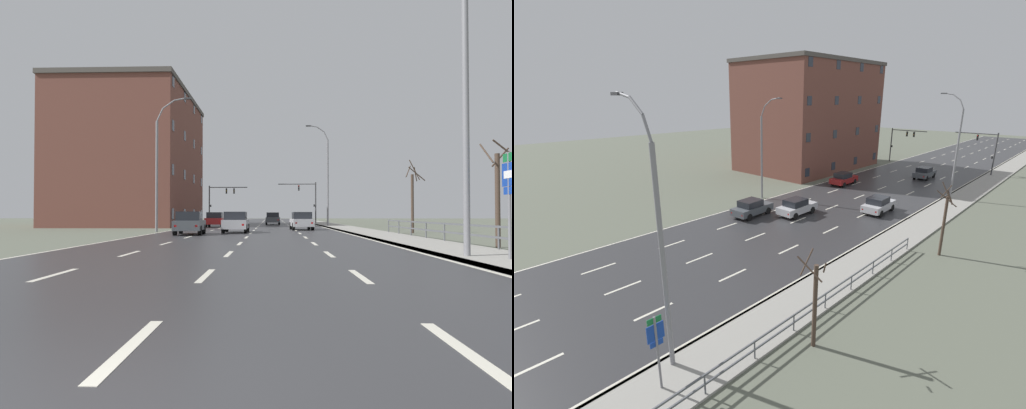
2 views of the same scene
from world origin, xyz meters
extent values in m
cube|color=#5B6051|center=(0.00, 48.00, -0.06)|extent=(160.00, 160.00, 0.12)
cube|color=#303033|center=(0.00, 60.00, 0.01)|extent=(14.00, 120.00, 0.02)
cube|color=beige|center=(-3.50, 12.80, 0.02)|extent=(0.16, 2.20, 0.01)
cube|color=beige|center=(-3.50, 18.20, 0.02)|extent=(0.16, 2.20, 0.01)
cube|color=beige|center=(-3.50, 23.60, 0.02)|extent=(0.16, 2.20, 0.01)
cube|color=beige|center=(-3.50, 29.00, 0.02)|extent=(0.16, 2.20, 0.01)
cube|color=beige|center=(-3.50, 34.40, 0.02)|extent=(0.16, 2.20, 0.01)
cube|color=beige|center=(-3.50, 39.80, 0.02)|extent=(0.16, 2.20, 0.01)
cube|color=beige|center=(-3.50, 45.20, 0.02)|extent=(0.16, 2.20, 0.01)
cube|color=beige|center=(-3.50, 50.60, 0.02)|extent=(0.16, 2.20, 0.01)
cube|color=beige|center=(-3.50, 56.00, 0.02)|extent=(0.16, 2.20, 0.01)
cube|color=beige|center=(-3.50, 61.40, 0.02)|extent=(0.16, 2.20, 0.01)
cube|color=beige|center=(-3.50, 66.80, 0.02)|extent=(0.16, 2.20, 0.01)
cube|color=beige|center=(-3.50, 72.20, 0.02)|extent=(0.16, 2.20, 0.01)
cube|color=beige|center=(-3.50, 77.60, 0.02)|extent=(0.16, 2.20, 0.01)
cube|color=beige|center=(-3.50, 83.00, 0.02)|extent=(0.16, 2.20, 0.01)
cube|color=beige|center=(-3.50, 88.40, 0.02)|extent=(0.16, 2.20, 0.01)
cube|color=beige|center=(-3.50, 93.80, 0.02)|extent=(0.16, 2.20, 0.01)
cube|color=beige|center=(-3.50, 99.20, 0.02)|extent=(0.16, 2.20, 0.01)
cube|color=beige|center=(-3.50, 104.60, 0.02)|extent=(0.16, 2.20, 0.01)
cube|color=beige|center=(-3.50, 110.00, 0.02)|extent=(0.16, 2.20, 0.01)
cube|color=beige|center=(-3.50, 115.40, 0.02)|extent=(0.16, 2.20, 0.01)
cube|color=beige|center=(0.00, 12.80, 0.02)|extent=(0.16, 2.20, 0.01)
cube|color=beige|center=(0.00, 18.20, 0.02)|extent=(0.16, 2.20, 0.01)
cube|color=beige|center=(0.00, 23.60, 0.02)|extent=(0.16, 2.20, 0.01)
cube|color=beige|center=(0.00, 29.00, 0.02)|extent=(0.16, 2.20, 0.01)
cube|color=beige|center=(0.00, 34.40, 0.02)|extent=(0.16, 2.20, 0.01)
cube|color=beige|center=(0.00, 39.80, 0.02)|extent=(0.16, 2.20, 0.01)
cube|color=beige|center=(0.00, 45.20, 0.02)|extent=(0.16, 2.20, 0.01)
cube|color=beige|center=(0.00, 50.60, 0.02)|extent=(0.16, 2.20, 0.01)
cube|color=beige|center=(0.00, 56.00, 0.02)|extent=(0.16, 2.20, 0.01)
cube|color=beige|center=(0.00, 61.40, 0.02)|extent=(0.16, 2.20, 0.01)
cube|color=beige|center=(0.00, 66.80, 0.02)|extent=(0.16, 2.20, 0.01)
cube|color=beige|center=(0.00, 72.20, 0.02)|extent=(0.16, 2.20, 0.01)
cube|color=beige|center=(0.00, 77.60, 0.02)|extent=(0.16, 2.20, 0.01)
cube|color=beige|center=(0.00, 83.00, 0.02)|extent=(0.16, 2.20, 0.01)
cube|color=beige|center=(0.00, 88.40, 0.02)|extent=(0.16, 2.20, 0.01)
cube|color=beige|center=(0.00, 93.80, 0.02)|extent=(0.16, 2.20, 0.01)
cube|color=beige|center=(0.00, 99.20, 0.02)|extent=(0.16, 2.20, 0.01)
cube|color=beige|center=(0.00, 104.60, 0.02)|extent=(0.16, 2.20, 0.01)
cube|color=beige|center=(0.00, 110.00, 0.02)|extent=(0.16, 2.20, 0.01)
cube|color=beige|center=(0.00, 115.40, 0.02)|extent=(0.16, 2.20, 0.01)
cube|color=beige|center=(3.50, 7.40, 0.02)|extent=(0.16, 2.20, 0.01)
cube|color=beige|center=(3.50, 12.80, 0.02)|extent=(0.16, 2.20, 0.01)
cube|color=beige|center=(3.50, 18.20, 0.02)|extent=(0.16, 2.20, 0.01)
cube|color=beige|center=(3.50, 23.60, 0.02)|extent=(0.16, 2.20, 0.01)
cube|color=beige|center=(3.50, 29.00, 0.02)|extent=(0.16, 2.20, 0.01)
cube|color=beige|center=(3.50, 34.40, 0.02)|extent=(0.16, 2.20, 0.01)
cube|color=beige|center=(3.50, 39.80, 0.02)|extent=(0.16, 2.20, 0.01)
cube|color=beige|center=(3.50, 45.20, 0.02)|extent=(0.16, 2.20, 0.01)
cube|color=beige|center=(3.50, 50.60, 0.02)|extent=(0.16, 2.20, 0.01)
cube|color=beige|center=(3.50, 56.00, 0.02)|extent=(0.16, 2.20, 0.01)
cube|color=beige|center=(3.50, 61.40, 0.02)|extent=(0.16, 2.20, 0.01)
cube|color=beige|center=(3.50, 66.80, 0.02)|extent=(0.16, 2.20, 0.01)
cube|color=beige|center=(3.50, 72.20, 0.02)|extent=(0.16, 2.20, 0.01)
cube|color=beige|center=(3.50, 77.60, 0.02)|extent=(0.16, 2.20, 0.01)
cube|color=beige|center=(3.50, 83.00, 0.02)|extent=(0.16, 2.20, 0.01)
cube|color=beige|center=(3.50, 88.40, 0.02)|extent=(0.16, 2.20, 0.01)
cube|color=beige|center=(3.50, 93.80, 0.02)|extent=(0.16, 2.20, 0.01)
cube|color=beige|center=(3.50, 99.20, 0.02)|extent=(0.16, 2.20, 0.01)
cube|color=beige|center=(3.50, 104.60, 0.02)|extent=(0.16, 2.20, 0.01)
cube|color=beige|center=(3.50, 110.00, 0.02)|extent=(0.16, 2.20, 0.01)
cube|color=beige|center=(3.50, 115.40, 0.02)|extent=(0.16, 2.20, 0.01)
cube|color=beige|center=(6.85, 60.00, 0.02)|extent=(0.16, 120.00, 0.01)
cube|color=beige|center=(-6.85, 60.00, 0.02)|extent=(0.16, 120.00, 0.01)
cube|color=gray|center=(8.50, 60.00, 0.06)|extent=(3.00, 120.00, 0.12)
cube|color=slate|center=(7.08, 60.00, 0.06)|extent=(0.16, 120.00, 0.12)
cube|color=#515459|center=(9.85, 16.50, 0.95)|extent=(0.06, 25.65, 0.08)
cube|color=#515459|center=(9.85, 16.50, 0.55)|extent=(0.06, 25.65, 0.08)
cylinder|color=#515459|center=(9.85, 11.37, 0.50)|extent=(0.07, 0.07, 1.00)
cylinder|color=#515459|center=(9.85, 13.93, 0.50)|extent=(0.07, 0.07, 1.00)
cylinder|color=#515459|center=(9.85, 16.50, 0.50)|extent=(0.07, 0.07, 1.00)
cylinder|color=#515459|center=(9.85, 19.06, 0.50)|extent=(0.07, 0.07, 1.00)
cylinder|color=#515459|center=(9.85, 21.63, 0.50)|extent=(0.07, 0.07, 1.00)
cylinder|color=#515459|center=(9.85, 24.19, 0.50)|extent=(0.07, 0.07, 1.00)
cylinder|color=#515459|center=(9.85, 26.76, 0.50)|extent=(0.07, 0.07, 1.00)
cylinder|color=#515459|center=(9.85, 29.32, 0.50)|extent=(0.07, 0.07, 1.00)
cylinder|color=slate|center=(7.60, 11.38, 4.62)|extent=(0.20, 0.20, 9.23)
cylinder|color=slate|center=(7.39, 11.38, 9.68)|extent=(0.52, 0.11, 0.94)
cylinder|color=slate|center=(6.78, 11.38, 10.41)|extent=(0.87, 0.11, 0.66)
cylinder|color=slate|center=(5.89, 11.38, 10.78)|extent=(0.99, 0.11, 0.28)
cube|color=#333335|center=(5.40, 11.38, 10.82)|extent=(0.56, 0.24, 0.12)
cylinder|color=slate|center=(7.60, 45.80, 4.77)|extent=(0.20, 0.20, 9.53)
cylinder|color=slate|center=(7.40, 45.80, 9.96)|extent=(0.50, 0.11, 0.89)
cylinder|color=slate|center=(6.82, 45.80, 10.65)|extent=(0.83, 0.11, 0.63)
cylinder|color=slate|center=(5.98, 45.80, 11.00)|extent=(0.94, 0.11, 0.27)
cube|color=#333335|center=(5.52, 45.80, 11.03)|extent=(0.56, 0.24, 0.12)
cylinder|color=slate|center=(-7.60, 32.03, 4.39)|extent=(0.20, 0.20, 8.77)
cylinder|color=slate|center=(-7.37, 32.03, 9.28)|extent=(0.57, 0.11, 1.05)
cylinder|color=slate|center=(-6.68, 32.03, 10.10)|extent=(0.97, 0.11, 0.73)
cylinder|color=slate|center=(-5.68, 32.03, 10.51)|extent=(1.11, 0.11, 0.30)
cube|color=#333335|center=(-5.13, 32.03, 10.56)|extent=(0.56, 0.24, 0.12)
cylinder|color=slate|center=(8.40, 10.40, 1.61)|extent=(0.09, 0.09, 3.22)
cube|color=#146633|center=(8.38, 10.40, 3.07)|extent=(0.03, 0.56, 0.24)
cube|color=#143899|center=(8.38, 10.40, 2.57)|extent=(0.03, 0.68, 0.68)
cube|color=white|center=(8.36, 10.40, 2.57)|extent=(0.01, 0.44, 0.22)
cube|color=#143899|center=(8.38, 10.40, 2.10)|extent=(0.03, 0.52, 0.22)
cylinder|color=#38383A|center=(7.90, 62.20, 3.00)|extent=(0.18, 0.18, 5.99)
cylinder|color=#38383A|center=(5.18, 62.20, 5.74)|extent=(5.45, 0.12, 0.12)
cube|color=black|center=(5.45, 62.20, 5.19)|extent=(0.20, 0.28, 0.80)
sphere|color=red|center=(5.45, 62.05, 5.45)|extent=(0.14, 0.14, 0.14)
sphere|color=#2D2D2D|center=(5.45, 62.05, 5.19)|extent=(0.14, 0.14, 0.14)
sphere|color=#2D2D2D|center=(5.45, 62.05, 4.93)|extent=(0.14, 0.14, 0.14)
cube|color=black|center=(7.68, 62.15, 2.60)|extent=(0.18, 0.12, 0.32)
cylinder|color=#38383A|center=(-7.90, 63.75, 2.81)|extent=(0.18, 0.18, 5.62)
cylinder|color=#38383A|center=(-5.03, 63.75, 5.37)|extent=(5.74, 0.12, 0.12)
cube|color=black|center=(-5.32, 63.75, 4.82)|extent=(0.20, 0.28, 0.80)
sphere|color=#2D2D2D|center=(-5.32, 63.60, 5.08)|extent=(0.14, 0.14, 0.14)
sphere|color=#F2AD19|center=(-5.32, 63.60, 4.82)|extent=(0.14, 0.14, 0.14)
sphere|color=#2D2D2D|center=(-5.32, 63.60, 4.56)|extent=(0.14, 0.14, 0.14)
cube|color=black|center=(-4.17, 63.75, 4.82)|extent=(0.20, 0.28, 0.80)
sphere|color=#2D2D2D|center=(-4.17, 63.60, 5.08)|extent=(0.14, 0.14, 0.14)
sphere|color=#F2AD19|center=(-4.17, 63.60, 4.82)|extent=(0.14, 0.14, 0.14)
sphere|color=#2D2D2D|center=(-4.17, 63.60, 4.56)|extent=(0.14, 0.14, 0.14)
cube|color=black|center=(-7.68, 63.70, 2.60)|extent=(0.18, 0.12, 0.32)
cube|color=#474C51|center=(-4.03, 27.14, 0.65)|extent=(1.97, 4.18, 0.64)
cube|color=black|center=(-4.02, 26.89, 1.27)|extent=(1.66, 2.08, 0.60)
cube|color=slate|center=(-4.07, 27.84, 1.25)|extent=(1.41, 0.15, 0.51)
cylinder|color=black|center=(-3.29, 28.45, 0.33)|extent=(0.25, 0.67, 0.66)
cylinder|color=black|center=(-4.90, 28.37, 0.33)|extent=(0.25, 0.67, 0.66)
cylinder|color=black|center=(-3.16, 25.91, 0.33)|extent=(0.25, 0.67, 0.66)
cylinder|color=black|center=(-4.77, 25.83, 0.33)|extent=(0.25, 0.67, 0.66)
cube|color=red|center=(-4.59, 25.08, 0.65)|extent=(0.16, 0.05, 0.14)
cube|color=red|center=(-3.27, 25.15, 0.65)|extent=(0.16, 0.05, 0.14)
cube|color=#474C51|center=(1.62, 54.24, 0.65)|extent=(1.77, 4.10, 0.64)
cube|color=black|center=(1.62, 53.99, 1.27)|extent=(1.56, 2.00, 0.60)
cube|color=slate|center=(1.63, 54.94, 1.25)|extent=(1.40, 0.08, 0.51)
cylinder|color=black|center=(2.44, 55.51, 0.33)|extent=(0.22, 0.66, 0.66)
cylinder|color=black|center=(0.82, 55.51, 0.33)|extent=(0.22, 0.66, 0.66)
cylinder|color=black|center=(2.43, 52.97, 0.33)|extent=(0.22, 0.66, 0.66)
cylinder|color=black|center=(0.81, 52.97, 0.33)|extent=(0.22, 0.66, 0.66)
cube|color=red|center=(0.96, 52.21, 0.65)|extent=(0.16, 0.04, 0.14)
cube|color=red|center=(2.28, 52.21, 0.65)|extent=(0.16, 0.04, 0.14)
cube|color=#B7B7BC|center=(4.10, 36.20, 0.65)|extent=(1.93, 4.17, 0.64)
cube|color=black|center=(4.11, 35.95, 1.27)|extent=(1.64, 2.06, 0.60)
cube|color=slate|center=(4.07, 36.90, 1.25)|extent=(1.41, 0.14, 0.51)
cylinder|color=black|center=(4.85, 37.50, 0.33)|extent=(0.25, 0.67, 0.66)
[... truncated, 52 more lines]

